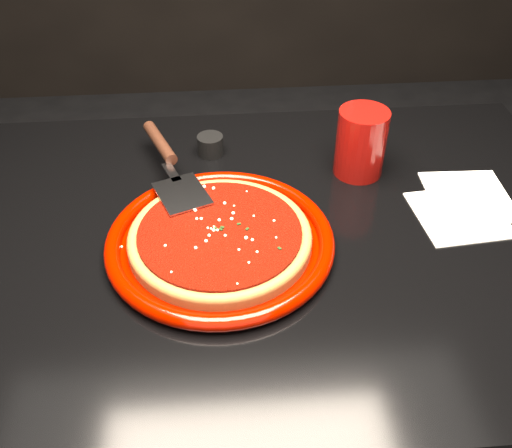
{
  "coord_description": "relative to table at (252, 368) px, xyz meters",
  "views": [
    {
      "loc": [
        -0.05,
        -0.71,
        1.37
      ],
      "look_at": [
        0.01,
        -0.0,
        0.77
      ],
      "focal_mm": 40.0,
      "sensor_mm": 36.0,
      "label": 1
    }
  ],
  "objects": [
    {
      "name": "ramekin",
      "position": [
        -0.06,
        0.25,
        0.39
      ],
      "size": [
        0.05,
        0.05,
        0.04
      ],
      "primitive_type": "cylinder",
      "rotation": [
        0.0,
        0.0,
        -0.02
      ],
      "color": "black",
      "rests_on": "table"
    },
    {
      "name": "basil_flecks",
      "position": [
        -0.05,
        -0.03,
        0.41
      ],
      "size": [
        0.23,
        0.23,
        0.0
      ],
      "primitive_type": null,
      "color": "black",
      "rests_on": "plate"
    },
    {
      "name": "napkin_b",
      "position": [
        0.4,
        0.06,
        0.38
      ],
      "size": [
        0.15,
        0.16,
        0.0
      ],
      "primitive_type": "cube",
      "rotation": [
        0.0,
        0.0,
        -0.03
      ],
      "color": "white",
      "rests_on": "table"
    },
    {
      "name": "table",
      "position": [
        0.0,
        0.0,
        0.0
      ],
      "size": [
        1.2,
        0.8,
        0.75
      ],
      "primitive_type": "cube",
      "color": "black",
      "rests_on": "floor"
    },
    {
      "name": "pizza_sauce",
      "position": [
        -0.05,
        -0.03,
        0.41
      ],
      "size": [
        0.33,
        0.33,
        0.01
      ],
      "primitive_type": "cylinder",
      "rotation": [
        0.0,
        0.0,
        0.35
      ],
      "color": "#6F0D04",
      "rests_on": "plate"
    },
    {
      "name": "pizza_crust_rim",
      "position": [
        -0.05,
        -0.03,
        0.4
      ],
      "size": [
        0.38,
        0.38,
        0.02
      ],
      "primitive_type": "torus",
      "rotation": [
        0.0,
        0.0,
        0.35
      ],
      "color": "brown",
      "rests_on": "plate"
    },
    {
      "name": "napkin_a",
      "position": [
        0.36,
        0.02,
        0.38
      ],
      "size": [
        0.16,
        0.16,
        0.0
      ],
      "primitive_type": "cube",
      "rotation": [
        0.0,
        0.0,
        0.09
      ],
      "color": "white",
      "rests_on": "table"
    },
    {
      "name": "parmesan_dusting",
      "position": [
        -0.05,
        -0.03,
        0.41
      ],
      "size": [
        0.25,
        0.25,
        0.01
      ],
      "primitive_type": null,
      "color": "beige",
      "rests_on": "plate"
    },
    {
      "name": "pizza_server",
      "position": [
        -0.13,
        0.15,
        0.42
      ],
      "size": [
        0.21,
        0.34,
        0.02
      ],
      "primitive_type": null,
      "rotation": [
        0.0,
        0.0,
        0.37
      ],
      "color": "#B6B8BD",
      "rests_on": "plate"
    },
    {
      "name": "cup",
      "position": [
        0.21,
        0.16,
        0.44
      ],
      "size": [
        0.11,
        0.11,
        0.13
      ],
      "primitive_type": "cylinder",
      "rotation": [
        0.0,
        0.0,
        -0.26
      ],
      "color": "maroon",
      "rests_on": "table"
    },
    {
      "name": "plate",
      "position": [
        -0.05,
        -0.03,
        0.39
      ],
      "size": [
        0.47,
        0.47,
        0.03
      ],
      "primitive_type": "cylinder",
      "rotation": [
        0.0,
        0.0,
        0.35
      ],
      "color": "#6D0700",
      "rests_on": "table"
    },
    {
      "name": "pizza_crust",
      "position": [
        -0.05,
        -0.03,
        0.39
      ],
      "size": [
        0.38,
        0.38,
        0.01
      ],
      "primitive_type": "cylinder",
      "rotation": [
        0.0,
        0.0,
        0.35
      ],
      "color": "brown",
      "rests_on": "plate"
    }
  ]
}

